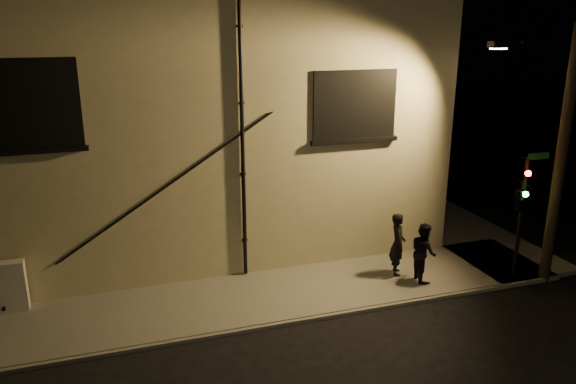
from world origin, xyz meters
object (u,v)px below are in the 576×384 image
object	(u,v)px
pedestrian_a	(398,244)
streetlamp_pole	(558,151)
pedestrian_b	(423,252)
traffic_signal	(520,197)

from	to	relation	value
pedestrian_a	streetlamp_pole	world-z (taller)	streetlamp_pole
pedestrian_a	pedestrian_b	size ratio (longest dim) A/B	1.09
streetlamp_pole	pedestrian_a	bearing A→B (deg)	159.47
pedestrian_a	streetlamp_pole	bearing A→B (deg)	-90.44
traffic_signal	streetlamp_pole	distance (m)	1.61
pedestrian_a	traffic_signal	bearing A→B (deg)	-94.89
pedestrian_a	pedestrian_b	distance (m)	0.79
traffic_signal	streetlamp_pole	size ratio (longest dim) A/B	0.51
pedestrian_a	streetlamp_pole	distance (m)	5.09
pedestrian_a	traffic_signal	world-z (taller)	traffic_signal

